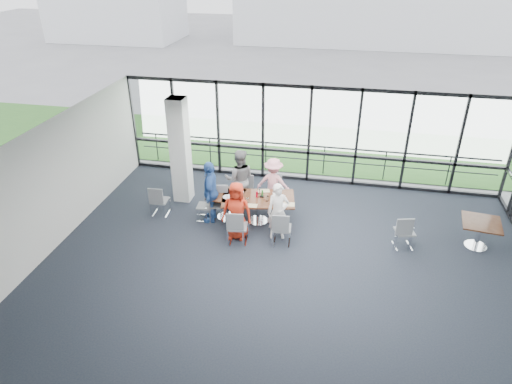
% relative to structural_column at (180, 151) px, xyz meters
% --- Properties ---
extents(floor, '(12.00, 10.00, 0.02)m').
position_rel_structural_column_xyz_m(floor, '(3.60, -3.00, -1.61)').
color(floor, '#1D222E').
rests_on(floor, ground).
extents(ceiling, '(12.00, 10.00, 0.04)m').
position_rel_structural_column_xyz_m(ceiling, '(3.60, -3.00, 1.60)').
color(ceiling, white).
rests_on(ceiling, ground).
extents(wall_left, '(0.10, 10.00, 3.20)m').
position_rel_structural_column_xyz_m(wall_left, '(-2.40, -3.00, 0.00)').
color(wall_left, silver).
rests_on(wall_left, ground).
extents(curtain_wall_back, '(12.00, 0.10, 3.20)m').
position_rel_structural_column_xyz_m(curtain_wall_back, '(3.60, 2.00, 0.00)').
color(curtain_wall_back, white).
rests_on(curtain_wall_back, ground).
extents(structural_column, '(0.50, 0.50, 3.20)m').
position_rel_structural_column_xyz_m(structural_column, '(0.00, 0.00, 0.00)').
color(structural_column, white).
rests_on(structural_column, ground).
extents(apron, '(80.00, 70.00, 0.02)m').
position_rel_structural_column_xyz_m(apron, '(3.60, 7.00, -1.62)').
color(apron, gray).
rests_on(apron, ground).
extents(grass_strip, '(80.00, 5.00, 0.01)m').
position_rel_structural_column_xyz_m(grass_strip, '(3.60, 5.00, -1.59)').
color(grass_strip, '#2E6125').
rests_on(grass_strip, ground).
extents(hangar_main, '(24.00, 10.00, 6.00)m').
position_rel_structural_column_xyz_m(hangar_main, '(7.60, 29.00, 1.40)').
color(hangar_main, white).
rests_on(hangar_main, ground).
extents(hangar_aux, '(10.00, 6.00, 4.00)m').
position_rel_structural_column_xyz_m(hangar_aux, '(-14.40, 25.00, 0.40)').
color(hangar_aux, white).
rests_on(hangar_aux, ground).
extents(guard_rail, '(12.00, 0.06, 0.06)m').
position_rel_structural_column_xyz_m(guard_rail, '(3.60, 2.60, -1.10)').
color(guard_rail, '#2D2D33').
rests_on(guard_rail, ground).
extents(main_table, '(2.15, 1.42, 0.75)m').
position_rel_structural_column_xyz_m(main_table, '(2.51, -0.85, -0.97)').
color(main_table, '#3D2013').
rests_on(main_table, ground).
extents(side_table_left, '(1.03, 1.03, 0.75)m').
position_rel_structural_column_xyz_m(side_table_left, '(1.58, -0.81, -0.96)').
color(side_table_left, '#3D2013').
rests_on(side_table_left, ground).
extents(side_table_right, '(1.04, 1.04, 0.75)m').
position_rel_structural_column_xyz_m(side_table_right, '(8.31, -0.94, -0.96)').
color(side_table_right, '#3D2013').
rests_on(side_table_right, ground).
extents(diner_near_left, '(0.80, 0.53, 1.61)m').
position_rel_structural_column_xyz_m(diner_near_left, '(2.11, -1.73, -0.79)').
color(diner_near_left, red).
rests_on(diner_near_left, ground).
extents(diner_near_right, '(0.66, 0.54, 1.58)m').
position_rel_structural_column_xyz_m(diner_near_right, '(3.18, -1.53, -0.81)').
color(diner_near_right, silver).
rests_on(diner_near_right, ground).
extents(diner_far_left, '(0.97, 0.71, 1.81)m').
position_rel_structural_column_xyz_m(diner_far_left, '(1.80, -0.10, -0.69)').
color(diner_far_left, slate).
rests_on(diner_far_left, ground).
extents(diner_far_right, '(1.02, 0.58, 1.54)m').
position_rel_structural_column_xyz_m(diner_far_right, '(2.77, 0.11, -0.83)').
color(diner_far_right, pink).
rests_on(diner_far_right, ground).
extents(diner_end, '(0.71, 1.13, 1.81)m').
position_rel_structural_column_xyz_m(diner_end, '(1.20, -1.03, -0.69)').
color(diner_end, '#305BA5').
rests_on(diner_end, ground).
extents(chair_main_nl, '(0.52, 0.52, 0.95)m').
position_rel_structural_column_xyz_m(chair_main_nl, '(2.20, -1.96, -1.12)').
color(chair_main_nl, slate).
rests_on(chair_main_nl, ground).
extents(chair_main_nr, '(0.49, 0.49, 0.93)m').
position_rel_structural_column_xyz_m(chair_main_nr, '(3.33, -1.79, -1.13)').
color(chair_main_nr, slate).
rests_on(chair_main_nr, ground).
extents(chair_main_fl, '(0.45, 0.45, 0.88)m').
position_rel_structural_column_xyz_m(chair_main_fl, '(1.94, 0.01, -1.16)').
color(chair_main_fl, slate).
rests_on(chair_main_fl, ground).
extents(chair_main_fr, '(0.44, 0.44, 0.82)m').
position_rel_structural_column_xyz_m(chair_main_fr, '(2.77, 0.27, -1.19)').
color(chair_main_fr, slate).
rests_on(chair_main_fr, ground).
extents(chair_main_end, '(0.46, 0.46, 0.86)m').
position_rel_structural_column_xyz_m(chair_main_end, '(1.00, -1.04, -1.17)').
color(chair_main_end, slate).
rests_on(chair_main_end, ground).
extents(chair_spare_la, '(0.48, 0.48, 0.92)m').
position_rel_structural_column_xyz_m(chair_spare_la, '(-0.34, -1.04, -1.14)').
color(chair_spare_la, slate).
rests_on(chair_spare_la, ground).
extents(chair_spare_lb, '(0.56, 0.56, 0.96)m').
position_rel_structural_column_xyz_m(chair_spare_lb, '(1.34, -0.96, -1.12)').
color(chair_spare_lb, slate).
rests_on(chair_spare_lb, ground).
extents(chair_spare_r, '(0.56, 0.56, 0.94)m').
position_rel_structural_column_xyz_m(chair_spare_r, '(6.43, -1.33, -1.13)').
color(chair_spare_r, slate).
rests_on(chair_spare_r, ground).
extents(plate_nl, '(0.26, 0.26, 0.01)m').
position_rel_structural_column_xyz_m(plate_nl, '(2.00, -1.33, -0.84)').
color(plate_nl, white).
rests_on(plate_nl, main_table).
extents(plate_nr, '(0.24, 0.24, 0.01)m').
position_rel_structural_column_xyz_m(plate_nr, '(3.20, -1.12, -0.84)').
color(plate_nr, white).
rests_on(plate_nr, main_table).
extents(plate_fl, '(0.24, 0.24, 0.01)m').
position_rel_structural_column_xyz_m(plate_fl, '(1.93, -0.62, -0.84)').
color(plate_fl, white).
rests_on(plate_fl, main_table).
extents(plate_fr, '(0.26, 0.26, 0.01)m').
position_rel_structural_column_xyz_m(plate_fr, '(2.98, -0.47, -0.84)').
color(plate_fr, white).
rests_on(plate_fr, main_table).
extents(plate_end, '(0.28, 0.28, 0.01)m').
position_rel_structural_column_xyz_m(plate_end, '(1.67, -0.97, -0.84)').
color(plate_end, white).
rests_on(plate_end, main_table).
extents(tumbler_a, '(0.07, 0.07, 0.15)m').
position_rel_structural_column_xyz_m(tumbler_a, '(2.27, -1.18, -0.78)').
color(tumbler_a, white).
rests_on(tumbler_a, main_table).
extents(tumbler_b, '(0.07, 0.07, 0.15)m').
position_rel_structural_column_xyz_m(tumbler_b, '(2.79, -0.96, -0.78)').
color(tumbler_b, white).
rests_on(tumbler_b, main_table).
extents(tumbler_c, '(0.07, 0.07, 0.14)m').
position_rel_structural_column_xyz_m(tumbler_c, '(2.48, -0.59, -0.78)').
color(tumbler_c, white).
rests_on(tumbler_c, main_table).
extents(tumbler_d, '(0.07, 0.07, 0.14)m').
position_rel_structural_column_xyz_m(tumbler_d, '(1.89, -1.17, -0.78)').
color(tumbler_d, white).
rests_on(tumbler_d, main_table).
extents(menu_a, '(0.30, 0.22, 0.00)m').
position_rel_structural_column_xyz_m(menu_a, '(2.42, -1.29, -0.85)').
color(menu_a, beige).
rests_on(menu_a, main_table).
extents(menu_b, '(0.35, 0.27, 0.00)m').
position_rel_structural_column_xyz_m(menu_b, '(3.38, -1.03, -0.85)').
color(menu_b, beige).
rests_on(menu_b, main_table).
extents(menu_c, '(0.35, 0.29, 0.00)m').
position_rel_structural_column_xyz_m(menu_c, '(2.60, -0.40, -0.85)').
color(menu_c, beige).
rests_on(menu_c, main_table).
extents(condiment_caddy, '(0.10, 0.07, 0.04)m').
position_rel_structural_column_xyz_m(condiment_caddy, '(2.60, -0.77, -0.83)').
color(condiment_caddy, black).
rests_on(condiment_caddy, main_table).
extents(ketchup_bottle, '(0.06, 0.06, 0.18)m').
position_rel_structural_column_xyz_m(ketchup_bottle, '(2.46, -0.80, -0.76)').
color(ketchup_bottle, '#B3061D').
rests_on(ketchup_bottle, main_table).
extents(green_bottle, '(0.05, 0.05, 0.20)m').
position_rel_structural_column_xyz_m(green_bottle, '(2.60, -0.74, -0.75)').
color(green_bottle, '#216923').
rests_on(green_bottle, main_table).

